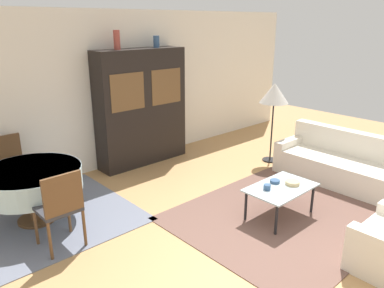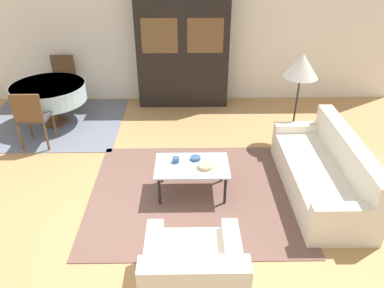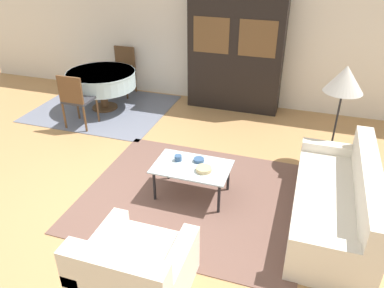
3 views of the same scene
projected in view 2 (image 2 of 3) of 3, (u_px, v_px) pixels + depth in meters
ground_plane at (120, 215)px, 4.62m from camera, size 14.00×14.00×0.00m
wall_back at (142, 32)px, 7.07m from camera, size 10.00×0.06×2.70m
area_rug at (194, 194)px, 4.97m from camera, size 2.75×2.35×0.01m
dining_rug at (53, 123)px, 6.75m from camera, size 2.46×2.06×0.01m
couch at (324, 174)px, 4.88m from camera, size 0.83×2.05×0.81m
armchair at (193, 276)px, 3.46m from camera, size 0.91×0.92×0.78m
coffee_table at (192, 168)px, 4.80m from camera, size 0.95×0.60×0.43m
display_cabinet at (183, 52)px, 7.01m from camera, size 1.70×0.43×2.06m
dining_table at (49, 93)px, 6.48m from camera, size 1.26×1.26×0.72m
dining_chair_near at (32, 116)px, 5.76m from camera, size 0.44×0.44×0.95m
dining_chair_far at (63, 77)px, 7.22m from camera, size 0.44×0.44×0.95m
floor_lamp at (302, 68)px, 5.57m from camera, size 0.52×0.52×1.46m
cup at (176, 160)px, 4.82m from camera, size 0.09×0.09×0.07m
bowl at (206, 166)px, 4.72m from camera, size 0.19×0.19×0.05m
bowl_small at (195, 158)px, 4.89m from camera, size 0.13×0.13×0.04m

